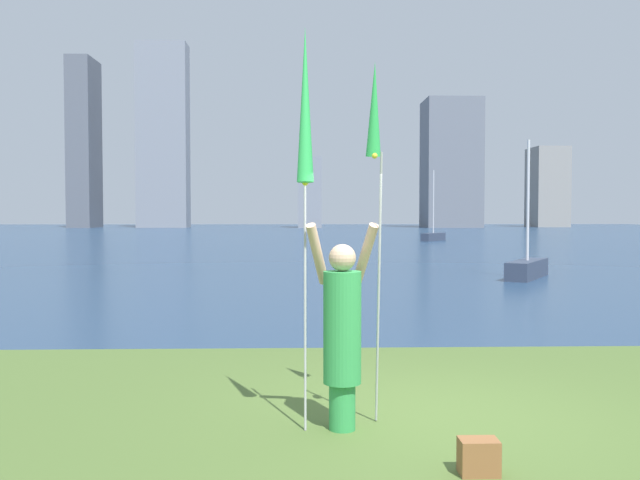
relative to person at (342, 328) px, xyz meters
The scene contains 12 objects.
ground 51.41m from the person, 88.93° to the left, with size 120.00×138.00×0.12m.
person is the anchor object (origin of this frame).
kite_flag_left 2.12m from the person, 157.80° to the right, with size 0.16×0.41×3.89m.
kite_flag_right 2.17m from the person, 52.94° to the left, with size 0.16×0.82×3.68m.
bag 1.80m from the person, 49.19° to the right, with size 0.32×0.22×0.29m.
sailboat_1 16.92m from the person, 65.53° to the left, with size 2.22×3.02×4.49m.
sailboat_2 46.05m from the person, 77.77° to the left, with size 2.28×2.66×5.35m.
skyline_tower_0 98.81m from the person, 108.53° to the left, with size 3.28×6.71×24.05m.
skyline_tower_1 95.59m from the person, 102.11° to the left, with size 7.10×4.11×26.24m.
skyline_tower_2 91.88m from the person, 89.33° to the left, with size 3.28×6.19×10.01m.
skyline_tower_3 95.39m from the person, 76.84° to the left, with size 7.87×7.42×18.42m.
skyline_tower_4 103.01m from the person, 68.89° to the left, with size 4.89×6.29×11.94m.
Camera 1 is at (-1.38, -7.10, 2.13)m, focal length 38.55 mm.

